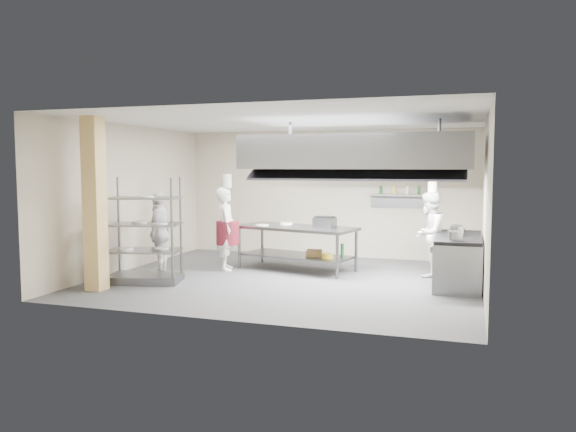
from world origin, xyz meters
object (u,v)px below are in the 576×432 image
(chef_plating, at_px, (160,233))
(stockpot, at_px, (457,231))
(island, at_px, (297,248))
(pass_rack, at_px, (144,230))
(cooking_range, at_px, (458,262))
(griddle, at_px, (325,222))
(chef_line, at_px, (429,234))
(chef_head, at_px, (226,229))

(chef_plating, bearing_deg, stockpot, 84.75)
(island, relative_size, pass_rack, 1.26)
(cooking_range, bearing_deg, pass_rack, -164.16)
(griddle, bearing_deg, stockpot, -0.20)
(pass_rack, relative_size, griddle, 4.80)
(stockpot, bearing_deg, chef_line, 129.77)
(island, xyz_separation_m, chef_plating, (-2.45, -1.30, 0.37))
(chef_head, relative_size, griddle, 4.23)
(griddle, distance_m, stockpot, 2.65)
(cooking_range, height_order, chef_line, chef_line)
(pass_rack, xyz_separation_m, chef_line, (4.96, 2.21, -0.14))
(chef_head, bearing_deg, island, -95.98)
(chef_plating, bearing_deg, island, 104.65)
(island, relative_size, stockpot, 9.99)
(chef_line, xyz_separation_m, griddle, (-2.07, -0.11, 0.18))
(chef_plating, relative_size, griddle, 4.06)
(chef_head, distance_m, griddle, 2.04)
(chef_plating, xyz_separation_m, stockpot, (5.64, 0.81, 0.16))
(chef_line, distance_m, griddle, 2.08)
(pass_rack, relative_size, chef_line, 1.17)
(pass_rack, relative_size, cooking_range, 0.98)
(cooking_range, bearing_deg, chef_line, 131.92)
(pass_rack, bearing_deg, cooking_range, 0.76)
(pass_rack, bearing_deg, stockpot, 0.92)
(chef_line, bearing_deg, griddle, -67.43)
(chef_head, bearing_deg, cooking_range, -115.03)
(pass_rack, distance_m, chef_plating, 0.79)
(cooking_range, relative_size, chef_head, 1.16)
(chef_line, relative_size, stockpot, 6.74)
(island, distance_m, stockpot, 3.27)
(cooking_range, relative_size, chef_line, 1.20)
(chef_line, height_order, griddle, chef_line)
(stockpot, bearing_deg, chef_head, 179.61)
(griddle, relative_size, stockpot, 1.65)
(island, bearing_deg, cooking_range, 4.49)
(cooking_range, distance_m, chef_head, 4.63)
(cooking_range, height_order, chef_head, chef_head)
(chef_head, bearing_deg, stockpot, -114.98)
(griddle, height_order, stockpot, griddle)
(griddle, bearing_deg, chef_head, -154.80)
(cooking_range, xyz_separation_m, stockpot, (-0.04, 0.00, 0.57))
(stockpot, bearing_deg, pass_rack, -164.00)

